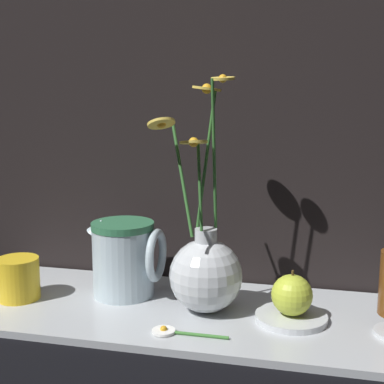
{
  "coord_description": "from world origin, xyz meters",
  "views": [
    {
      "loc": [
        0.21,
        -0.83,
        0.36
      ],
      "look_at": [
        0.01,
        0.0,
        0.21
      ],
      "focal_mm": 50.0,
      "sensor_mm": 36.0,
      "label": 1
    }
  ],
  "objects_px": {
    "vase_with_flowers": "(205,270)",
    "orange_fruit": "(292,295)",
    "yellow_mug": "(17,278)",
    "ceramic_pitcher": "(125,255)"
  },
  "relations": [
    {
      "from": "vase_with_flowers",
      "to": "orange_fruit",
      "type": "relative_size",
      "value": 5.25
    },
    {
      "from": "orange_fruit",
      "to": "yellow_mug",
      "type": "bearing_deg",
      "value": -178.13
    },
    {
      "from": "ceramic_pitcher",
      "to": "orange_fruit",
      "type": "relative_size",
      "value": 1.96
    },
    {
      "from": "vase_with_flowers",
      "to": "ceramic_pitcher",
      "type": "height_order",
      "value": "vase_with_flowers"
    },
    {
      "from": "vase_with_flowers",
      "to": "ceramic_pitcher",
      "type": "bearing_deg",
      "value": 165.34
    },
    {
      "from": "ceramic_pitcher",
      "to": "yellow_mug",
      "type": "bearing_deg",
      "value": -160.77
    },
    {
      "from": "vase_with_flowers",
      "to": "yellow_mug",
      "type": "xyz_separation_m",
      "value": [
        -0.33,
        -0.02,
        -0.03
      ]
    },
    {
      "from": "ceramic_pitcher",
      "to": "orange_fruit",
      "type": "distance_m",
      "value": 0.3
    },
    {
      "from": "yellow_mug",
      "to": "ceramic_pitcher",
      "type": "xyz_separation_m",
      "value": [
        0.18,
        0.06,
        0.04
      ]
    },
    {
      "from": "yellow_mug",
      "to": "orange_fruit",
      "type": "bearing_deg",
      "value": 1.87
    }
  ]
}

